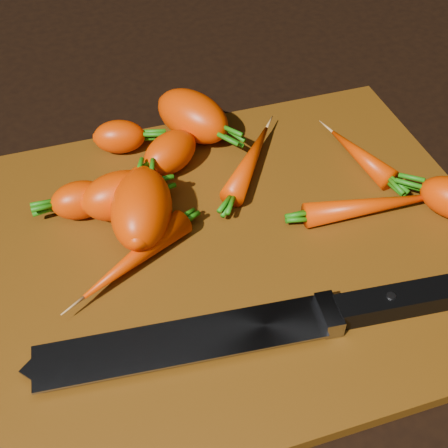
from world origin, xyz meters
name	(u,v)px	position (x,y,z in m)	size (l,w,h in m)	color
ground	(227,257)	(0.00, 0.00, -0.01)	(2.00, 2.00, 0.01)	black
cutting_board	(227,249)	(0.00, 0.00, 0.01)	(0.50, 0.40, 0.01)	#502B06
carrot_0	(119,196)	(-0.08, 0.07, 0.04)	(0.07, 0.05, 0.05)	#DF3600
carrot_1	(80,200)	(-0.12, 0.08, 0.03)	(0.05, 0.04, 0.04)	#DF3600
carrot_2	(193,116)	(0.02, 0.17, 0.04)	(0.09, 0.05, 0.05)	#DF3600
carrot_3	(141,208)	(-0.07, 0.04, 0.04)	(0.10, 0.06, 0.06)	#DF3600
carrot_4	(170,153)	(-0.02, 0.12, 0.03)	(0.07, 0.04, 0.04)	#DF3600
carrot_5	(119,137)	(-0.07, 0.17, 0.03)	(0.05, 0.04, 0.04)	#DF3600
carrot_7	(250,161)	(0.06, 0.09, 0.02)	(0.12, 0.02, 0.02)	#DF3600
carrot_8	(374,205)	(0.15, -0.01, 0.02)	(0.14, 0.02, 0.02)	#DF3600
carrot_9	(360,155)	(0.17, 0.07, 0.02)	(0.09, 0.02, 0.02)	#DF3600
carrot_10	(136,257)	(-0.09, 0.00, 0.02)	(0.12, 0.02, 0.02)	#DF3600
carrot_11	(145,188)	(-0.06, 0.08, 0.03)	(0.05, 0.04, 0.04)	#DF3600
knife	(210,337)	(-0.05, -0.10, 0.02)	(0.38, 0.07, 0.02)	gray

